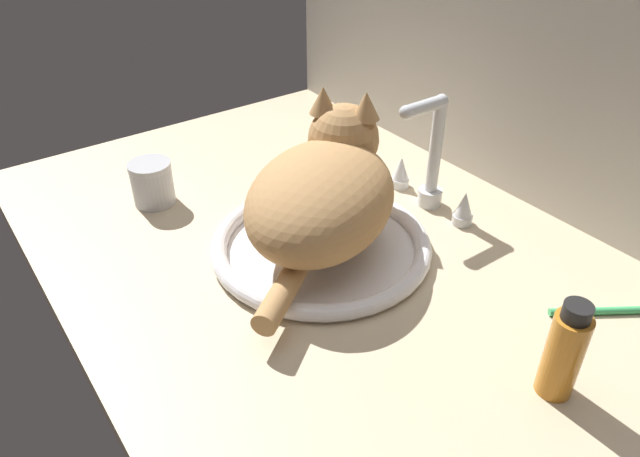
{
  "coord_description": "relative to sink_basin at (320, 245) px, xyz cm",
  "views": [
    {
      "loc": [
        54.5,
        -41.29,
        54.61
      ],
      "look_at": [
        -2.12,
        -0.16,
        7.0
      ],
      "focal_mm": 32.97,
      "sensor_mm": 36.0,
      "label": 1
    }
  ],
  "objects": [
    {
      "name": "metal_jar",
      "position": [
        -27.36,
        -14.18,
        2.61
      ],
      "size": [
        6.92,
        6.92,
        7.29
      ],
      "color": "#B2B5BA",
      "rests_on": "countertop"
    },
    {
      "name": "amber_bottle",
      "position": [
        36.23,
        5.66,
        4.79
      ],
      "size": [
        4.01,
        4.01,
        12.41
      ],
      "color": "#C67A23",
      "rests_on": "countertop"
    },
    {
      "name": "cat",
      "position": [
        -1.3,
        1.8,
        8.48
      ],
      "size": [
        32.83,
        35.52,
        18.43
      ],
      "color": "tan",
      "rests_on": "sink_basin"
    },
    {
      "name": "toothbrush",
      "position": [
        33.25,
        22.63,
        -0.42
      ],
      "size": [
        9.86,
        13.97,
        1.7
      ],
      "color": "#3FB266",
      "rests_on": "countertop"
    },
    {
      "name": "faucet",
      "position": [
        0.0,
        21.79,
        6.21
      ],
      "size": [
        17.68,
        10.22,
        19.15
      ],
      "color": "silver",
      "rests_on": "countertop"
    },
    {
      "name": "countertop",
      "position": [
        2.12,
        0.16,
        -2.56
      ],
      "size": [
        113.57,
        71.54,
        3.0
      ],
      "primitive_type": "cube",
      "color": "#CCB793",
      "rests_on": "ground"
    },
    {
      "name": "backsplash_wall",
      "position": [
        2.12,
        37.14,
        16.12
      ],
      "size": [
        113.57,
        2.4,
        40.35
      ],
      "primitive_type": "cube",
      "color": "beige",
      "rests_on": "ground"
    },
    {
      "name": "sink_basin",
      "position": [
        0.0,
        0.0,
        0.0
      ],
      "size": [
        32.39,
        32.39,
        2.41
      ],
      "color": "white",
      "rests_on": "countertop"
    }
  ]
}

